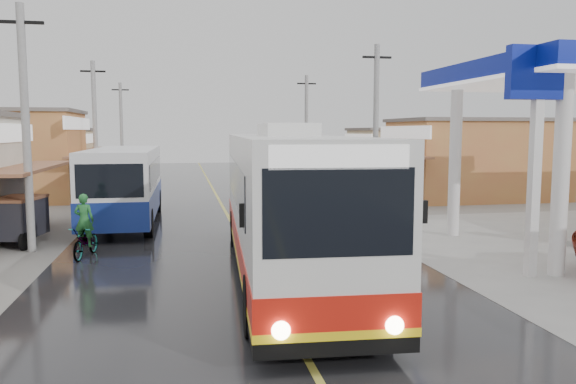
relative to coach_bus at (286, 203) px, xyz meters
name	(u,v)px	position (x,y,z in m)	size (l,w,h in m)	color
ground	(293,334)	(-0.72, -4.57, -2.00)	(120.00, 120.00, 0.00)	slate
road	(229,218)	(-0.72, 10.43, -1.99)	(12.00, 90.00, 0.02)	black
centre_line	(229,218)	(-0.72, 10.43, -1.98)	(0.15, 90.00, 0.01)	#D8CC4C
shopfronts_right	(564,219)	(14.28, 7.43, -2.00)	(11.00, 44.00, 4.80)	#B3AD9D
utility_poles_left	(72,219)	(-7.72, 11.43, -2.00)	(1.60, 50.00, 8.00)	gray
utility_poles_right	(374,214)	(6.28, 10.43, -2.00)	(1.60, 36.00, 8.00)	gray
coach_bus	(286,203)	(0.00, 0.00, 0.00)	(3.69, 13.44, 4.16)	silver
second_bus	(125,184)	(-5.20, 9.72, -0.27)	(2.71, 9.69, 3.21)	silver
cyclist	(86,237)	(-5.81, 3.20, -1.33)	(1.04, 2.00, 2.05)	black
tricycle_near	(18,218)	(-8.46, 5.72, -1.04)	(1.83, 2.44, 1.69)	#26262D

